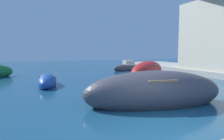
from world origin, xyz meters
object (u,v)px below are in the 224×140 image
object	(u,v)px
moored_boat_2	(148,71)
moored_boat_5	(127,67)
moored_boat_3	(154,92)
moored_boat_4	(47,82)

from	to	relation	value
moored_boat_2	moored_boat_5	world-z (taller)	moored_boat_2
moored_boat_3	moored_boat_5	size ratio (longest dim) A/B	1.75
moored_boat_2	moored_boat_4	bearing A→B (deg)	148.13
moored_boat_2	moored_boat_3	bearing A→B (deg)	-161.58
moored_boat_4	moored_boat_2	bearing A→B (deg)	110.55
moored_boat_2	moored_boat_5	xyz separation A→B (m)	(0.96, 5.56, -0.14)
moored_boat_2	moored_boat_4	distance (m)	8.31
moored_boat_3	moored_boat_2	bearing A→B (deg)	69.41
moored_boat_3	moored_boat_5	distance (m)	14.26
moored_boat_5	moored_boat_4	bearing A→B (deg)	27.64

